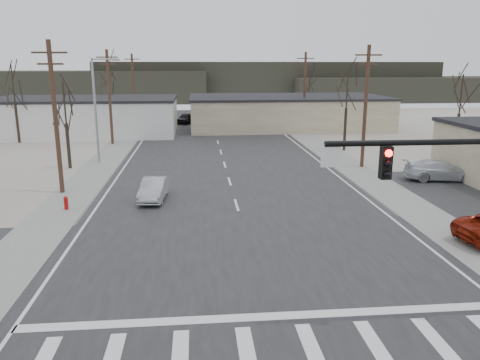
{
  "coord_description": "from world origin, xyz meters",
  "views": [
    {
      "loc": [
        -2.37,
        -19.52,
        8.49
      ],
      "look_at": [
        -0.15,
        4.08,
        2.6
      ],
      "focal_mm": 35.0,
      "sensor_mm": 36.0,
      "label": 1
    }
  ],
  "objects_px": {
    "car_far_a": "(219,117)",
    "car_far_b": "(185,118)",
    "fire_hydrant": "(66,203)",
    "car_parked_silver": "(440,170)",
    "sedan_crossing": "(154,189)"
  },
  "relations": [
    {
      "from": "sedan_crossing",
      "to": "car_parked_silver",
      "type": "height_order",
      "value": "car_parked_silver"
    },
    {
      "from": "fire_hydrant",
      "to": "car_parked_silver",
      "type": "relative_size",
      "value": 0.17
    },
    {
      "from": "sedan_crossing",
      "to": "fire_hydrant",
      "type": "bearing_deg",
      "value": -156.05
    },
    {
      "from": "fire_hydrant",
      "to": "car_parked_silver",
      "type": "xyz_separation_m",
      "value": [
        25.89,
        5.0,
        0.32
      ]
    },
    {
      "from": "fire_hydrant",
      "to": "car_far_a",
      "type": "bearing_deg",
      "value": 75.07
    },
    {
      "from": "car_far_b",
      "to": "car_parked_silver",
      "type": "height_order",
      "value": "same"
    },
    {
      "from": "car_far_a",
      "to": "car_far_b",
      "type": "bearing_deg",
      "value": 28.33
    },
    {
      "from": "car_far_a",
      "to": "sedan_crossing",
      "type": "bearing_deg",
      "value": 103.54
    },
    {
      "from": "fire_hydrant",
      "to": "car_far_a",
      "type": "xyz_separation_m",
      "value": [
        11.25,
        42.17,
        0.4
      ]
    },
    {
      "from": "sedan_crossing",
      "to": "car_far_a",
      "type": "distance_m",
      "value": 40.92
    },
    {
      "from": "car_far_a",
      "to": "fire_hydrant",
      "type": "bearing_deg",
      "value": 97.34
    },
    {
      "from": "car_far_a",
      "to": "car_far_b",
      "type": "distance_m",
      "value": 5.0
    },
    {
      "from": "car_parked_silver",
      "to": "car_far_a",
      "type": "bearing_deg",
      "value": 28.59
    },
    {
      "from": "fire_hydrant",
      "to": "car_far_b",
      "type": "distance_m",
      "value": 42.12
    },
    {
      "from": "sedan_crossing",
      "to": "car_parked_silver",
      "type": "bearing_deg",
      "value": 13.98
    }
  ]
}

